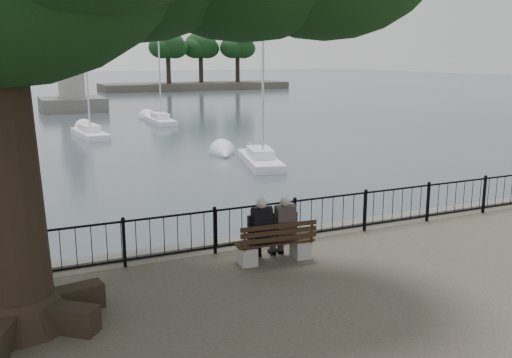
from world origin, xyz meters
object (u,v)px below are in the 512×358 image
bench (275,247)px  person_left (259,232)px  person_right (282,229)px  lion_monument (71,88)px

bench → person_left: bearing=159.1°
person_right → lion_monument: (1.80, 48.35, 0.56)m
lion_monument → person_left: bearing=-92.8°
person_left → person_right: same height
person_left → lion_monument: bearing=87.2°
bench → person_left: 0.48m
person_left → person_right: bearing=-3.9°
person_left → lion_monument: lion_monument is taller
bench → person_right: size_ratio=1.22×
bench → person_right: 0.42m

